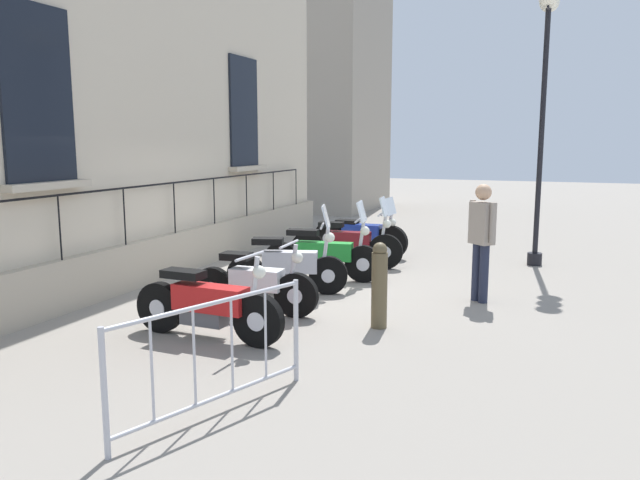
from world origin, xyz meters
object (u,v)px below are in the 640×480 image
at_px(bollard, 379,285).
at_px(motorcycle_silver, 289,267).
at_px(crowd_barrier, 214,354).
at_px(motorcycle_blue, 361,236).
at_px(motorcycle_white, 255,285).
at_px(motorcycle_red, 208,306).
at_px(pedestrian_standing, 482,235).
at_px(motorcycle_maroon, 348,244).
at_px(motorcycle_green, 323,256).
at_px(lamppost, 546,53).

bearing_deg(bollard, motorcycle_silver, 145.95).
bearing_deg(crowd_barrier, motorcycle_blue, 98.02).
xyz_separation_m(motorcycle_white, crowd_barrier, (1.17, -3.05, 0.16)).
bearing_deg(motorcycle_silver, motorcycle_red, -89.49).
relative_size(bollard, pedestrian_standing, 0.63).
relative_size(motorcycle_maroon, pedestrian_standing, 1.23).
xyz_separation_m(motorcycle_red, crowd_barrier, (1.17, -1.82, 0.14)).
height_order(motorcycle_red, motorcycle_green, motorcycle_green).
bearing_deg(pedestrian_standing, bollard, -119.90).
height_order(motorcycle_white, motorcycle_green, motorcycle_green).
height_order(motorcycle_red, crowd_barrier, motorcycle_red).
bearing_deg(lamppost, motorcycle_blue, -173.86).
bearing_deg(pedestrian_standing, motorcycle_silver, -168.44).
height_order(motorcycle_maroon, pedestrian_standing, pedestrian_standing).
relative_size(motorcycle_red, bollard, 1.84).
bearing_deg(motorcycle_blue, motorcycle_white, -90.86).
relative_size(motorcycle_red, motorcycle_green, 0.99).
xyz_separation_m(motorcycle_maroon, crowd_barrier, (1.00, -6.62, 0.12)).
relative_size(motorcycle_blue, pedestrian_standing, 1.17).
bearing_deg(motorcycle_green, motorcycle_red, -92.32).
bearing_deg(motorcycle_silver, crowd_barrier, -74.43).
distance_m(motorcycle_white, motorcycle_green, 2.34).
distance_m(motorcycle_blue, lamppost, 5.02).
relative_size(motorcycle_silver, lamppost, 0.36).
bearing_deg(motorcycle_white, motorcycle_red, -90.32).
bearing_deg(motorcycle_red, pedestrian_standing, 46.76).
relative_size(motorcycle_red, pedestrian_standing, 1.17).
distance_m(motorcycle_maroon, bollard, 3.94).
bearing_deg(motorcycle_maroon, motorcycle_red, -92.12).
distance_m(motorcycle_white, motorcycle_maroon, 3.57).
relative_size(motorcycle_maroon, crowd_barrier, 1.08).
distance_m(motorcycle_green, bollard, 2.89).
relative_size(lamppost, pedestrian_standing, 2.91).
bearing_deg(lamppost, motorcycle_maroon, -155.76).
xyz_separation_m(motorcycle_green, pedestrian_standing, (2.74, -0.50, 0.59)).
bearing_deg(motorcycle_green, motorcycle_blue, 91.60).
bearing_deg(motorcycle_white, motorcycle_green, 86.62).
distance_m(motorcycle_maroon, lamppost, 5.16).
bearing_deg(pedestrian_standing, crowd_barrier, -109.28).
distance_m(motorcycle_white, lamppost, 7.18).
distance_m(motorcycle_green, motorcycle_blue, 2.38).
bearing_deg(bollard, motorcycle_green, 125.59).
distance_m(motorcycle_red, motorcycle_green, 3.57).
bearing_deg(crowd_barrier, lamppost, 73.75).
bearing_deg(motorcycle_white, crowd_barrier, -69.09).
relative_size(motorcycle_red, crowd_barrier, 1.03).
xyz_separation_m(motorcycle_green, lamppost, (3.40, 2.75, 3.61)).
bearing_deg(motorcycle_blue, crowd_barrier, -81.98).
distance_m(motorcycle_white, motorcycle_silver, 1.24).
relative_size(motorcycle_silver, crowd_barrier, 0.93).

